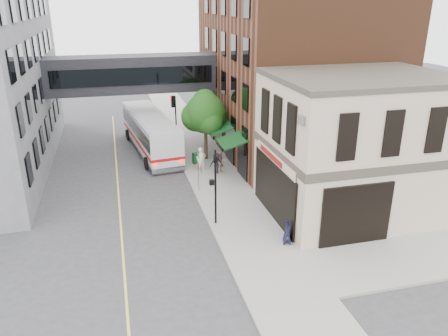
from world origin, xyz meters
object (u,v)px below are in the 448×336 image
pedestrian_b (221,162)px  pedestrian_c (216,163)px  bus (150,131)px  pedestrian_a (201,160)px  sandwich_board (287,233)px  newspaper_box (196,158)px

pedestrian_b → pedestrian_c: pedestrian_b is taller
bus → pedestrian_b: size_ratio=7.36×
bus → pedestrian_a: size_ratio=6.37×
pedestrian_c → sandwich_board: bearing=-72.2°
pedestrian_b → sandwich_board: 10.92m
bus → sandwich_board: size_ratio=10.66×
bus → sandwich_board: (5.53, -17.57, -1.08)m
bus → sandwich_board: bearing=-72.5°
pedestrian_a → pedestrian_b: size_ratio=1.16×
pedestrian_b → sandwich_board: (0.96, -10.87, -0.25)m
bus → sandwich_board: 18.45m
bus → sandwich_board: bus is taller
pedestrian_b → pedestrian_c: bearing=-154.8°
pedestrian_c → sandwich_board: pedestrian_c is taller
pedestrian_a → newspaper_box: 1.94m
bus → pedestrian_b: bus is taller
bus → pedestrian_b: (4.56, -6.70, -0.82)m
pedestrian_a → sandwich_board: (2.36, -11.26, -0.38)m
sandwich_board → pedestrian_a: bearing=120.0°
bus → pedestrian_c: bearing=-58.7°
pedestrian_a → pedestrian_b: 1.46m
newspaper_box → sandwich_board: bearing=-98.5°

